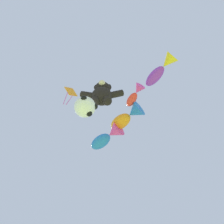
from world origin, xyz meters
TOP-DOWN VIEW (x-y plane):
  - teddy_bear_kite at (-1.23, 4.81)m, footprint 1.97×0.87m
  - soccer_ball_kite at (-1.80, 4.67)m, footprint 0.90×0.90m
  - fish_kite_violet at (2.09, 4.71)m, footprint 1.98×2.17m
  - fish_kite_crimson at (0.59, 6.30)m, footprint 1.29×1.64m
  - fish_kite_tangerine at (0.10, 7.76)m, footprint 2.42×2.22m
  - fish_kite_cobalt at (-1.25, 9.02)m, footprint 2.45×2.22m
  - diamond_kite at (-3.35, 5.97)m, footprint 0.77×0.68m

SIDE VIEW (x-z plane):
  - soccer_ball_kite at x=-1.80m, z-range 8.33..9.16m
  - teddy_bear_kite at x=-1.23m, z-range 9.36..11.37m
  - fish_kite_cobalt at x=-1.25m, z-range 12.77..13.84m
  - diamond_kite at x=-3.35m, z-range 12.22..14.88m
  - fish_kite_tangerine at x=0.10m, z-range 13.08..14.19m
  - fish_kite_violet at x=2.09m, z-range 13.25..14.07m
  - fish_kite_crimson at x=0.59m, z-range 13.47..14.11m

